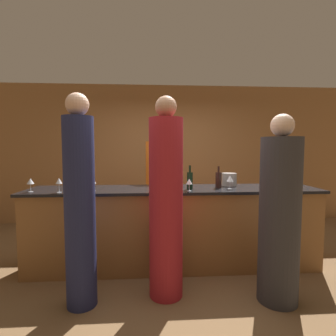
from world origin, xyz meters
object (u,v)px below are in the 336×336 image
wine_bottle_0 (218,180)px  wine_bottle_1 (190,180)px  guest_0 (80,206)px  guest_2 (279,217)px  guest_1 (166,204)px  ice_bucket (229,179)px  bartender (158,191)px

wine_bottle_0 → wine_bottle_1: wine_bottle_1 is taller
guest_0 → guest_2: (1.92, -0.06, -0.12)m
guest_2 → guest_0: bearing=178.3°
guest_0 → guest_1: bearing=8.0°
guest_2 → ice_bucket: (-0.19, 1.03, 0.25)m
guest_2 → wine_bottle_0: guest_2 is taller
wine_bottle_0 → ice_bucket: bearing=40.8°
bartender → guest_0: size_ratio=0.90×
guest_0 → guest_2: 1.93m
ice_bucket → wine_bottle_1: bearing=-155.1°
guest_0 → wine_bottle_0: size_ratio=7.35×
wine_bottle_0 → wine_bottle_1: size_ratio=0.93×
guest_2 → guest_1: bearing=171.1°
guest_2 → ice_bucket: guest_2 is taller
guest_1 → wine_bottle_1: guest_1 is taller
wine_bottle_1 → ice_bucket: size_ratio=1.50×
ice_bucket → bartender: bearing=146.9°
guest_2 → wine_bottle_1: 1.11m
wine_bottle_0 → ice_bucket: (0.19, 0.17, -0.02)m
guest_1 → bartender: bearing=91.4°
guest_0 → guest_2: bearing=-1.7°
guest_1 → guest_2: 1.12m
wine_bottle_0 → bartender: bearing=134.0°
guest_2 → wine_bottle_1: (-0.77, 0.76, 0.27)m
wine_bottle_0 → wine_bottle_1: 0.40m
guest_1 → ice_bucket: size_ratio=10.33×
wine_bottle_1 → bartender: bearing=112.5°
wine_bottle_0 → ice_bucket: size_ratio=1.40×
bartender → guest_2: bearing=124.7°
guest_0 → ice_bucket: size_ratio=10.31×
guest_1 → ice_bucket: (0.91, 0.85, 0.14)m
bartender → guest_2: 2.00m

